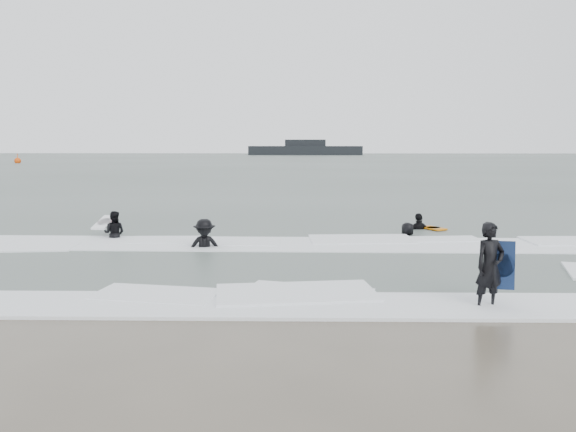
{
  "coord_description": "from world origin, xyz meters",
  "views": [
    {
      "loc": [
        0.56,
        -11.44,
        3.25
      ],
      "look_at": [
        0.0,
        5.0,
        1.1
      ],
      "focal_mm": 35.0,
      "sensor_mm": 36.0,
      "label": 1
    }
  ],
  "objects_px": {
    "surfer_breaker": "(205,250)",
    "surfer_right_near": "(419,230)",
    "surfer_wading": "(115,239)",
    "buoy": "(18,161)",
    "surfer_centre": "(488,309)",
    "vessel_horizon": "(305,149)",
    "surfer_right_far": "(407,237)"
  },
  "relations": [
    {
      "from": "buoy",
      "to": "vessel_horizon",
      "type": "xyz_separation_m",
      "value": [
        45.35,
        60.85,
        1.08
      ]
    },
    {
      "from": "surfer_centre",
      "to": "surfer_wading",
      "type": "distance_m",
      "value": 12.68
    },
    {
      "from": "surfer_centre",
      "to": "buoy",
      "type": "relative_size",
      "value": 1.06
    },
    {
      "from": "surfer_right_near",
      "to": "vessel_horizon",
      "type": "relative_size",
      "value": 0.06
    },
    {
      "from": "surfer_wading",
      "to": "vessel_horizon",
      "type": "height_order",
      "value": "vessel_horizon"
    },
    {
      "from": "surfer_right_far",
      "to": "surfer_right_near",
      "type": "bearing_deg",
      "value": -131.8
    },
    {
      "from": "vessel_horizon",
      "to": "buoy",
      "type": "bearing_deg",
      "value": -126.7
    },
    {
      "from": "surfer_right_near",
      "to": "buoy",
      "type": "xyz_separation_m",
      "value": [
        -50.07,
        66.8,
        0.42
      ]
    },
    {
      "from": "surfer_breaker",
      "to": "surfer_right_near",
      "type": "relative_size",
      "value": 1.0
    },
    {
      "from": "surfer_right_near",
      "to": "surfer_wading",
      "type": "bearing_deg",
      "value": -7.55
    },
    {
      "from": "surfer_breaker",
      "to": "vessel_horizon",
      "type": "height_order",
      "value": "vessel_horizon"
    },
    {
      "from": "surfer_centre",
      "to": "buoy",
      "type": "height_order",
      "value": "buoy"
    },
    {
      "from": "surfer_right_far",
      "to": "buoy",
      "type": "relative_size",
      "value": 1.0
    },
    {
      "from": "surfer_wading",
      "to": "surfer_breaker",
      "type": "relative_size",
      "value": 0.84
    },
    {
      "from": "surfer_centre",
      "to": "vessel_horizon",
      "type": "bearing_deg",
      "value": 71.21
    },
    {
      "from": "surfer_wading",
      "to": "buoy",
      "type": "xyz_separation_m",
      "value": [
        -39.36,
        69.11,
        0.42
      ]
    },
    {
      "from": "buoy",
      "to": "vessel_horizon",
      "type": "height_order",
      "value": "vessel_horizon"
    },
    {
      "from": "surfer_wading",
      "to": "buoy",
      "type": "bearing_deg",
      "value": -59.05
    },
    {
      "from": "surfer_centre",
      "to": "vessel_horizon",
      "type": "relative_size",
      "value": 0.06
    },
    {
      "from": "surfer_breaker",
      "to": "buoy",
      "type": "bearing_deg",
      "value": 109.02
    },
    {
      "from": "surfer_breaker",
      "to": "surfer_right_near",
      "type": "bearing_deg",
      "value": 17.18
    },
    {
      "from": "surfer_centre",
      "to": "surfer_right_far",
      "type": "relative_size",
      "value": 1.05
    },
    {
      "from": "vessel_horizon",
      "to": "surfer_right_far",
      "type": "bearing_deg",
      "value": -88.21
    },
    {
      "from": "surfer_wading",
      "to": "vessel_horizon",
      "type": "bearing_deg",
      "value": -91.35
    },
    {
      "from": "surfer_wading",
      "to": "surfer_right_near",
      "type": "bearing_deg",
      "value": -166.5
    },
    {
      "from": "surfer_right_near",
      "to": "buoy",
      "type": "distance_m",
      "value": 83.48
    },
    {
      "from": "surfer_breaker",
      "to": "vessel_horizon",
      "type": "xyz_separation_m",
      "value": [
        2.6,
        131.74,
        1.5
      ]
    },
    {
      "from": "surfer_wading",
      "to": "surfer_breaker",
      "type": "xyz_separation_m",
      "value": [
        3.4,
        -1.78,
        0.0
      ]
    },
    {
      "from": "surfer_centre",
      "to": "surfer_right_far",
      "type": "xyz_separation_m",
      "value": [
        -0.08,
        8.54,
        0.0
      ]
    },
    {
      "from": "surfer_centre",
      "to": "surfer_breaker",
      "type": "height_order",
      "value": "surfer_breaker"
    },
    {
      "from": "surfer_right_far",
      "to": "buoy",
      "type": "xyz_separation_m",
      "value": [
        -49.38,
        68.24,
        0.42
      ]
    },
    {
      "from": "buoy",
      "to": "vessel_horizon",
      "type": "distance_m",
      "value": 75.9
    }
  ]
}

